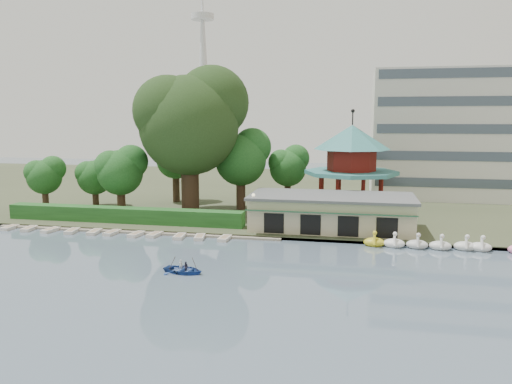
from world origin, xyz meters
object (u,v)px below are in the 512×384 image
(big_tree, at_px, (191,118))
(rowboat_with_passengers, at_px, (183,267))
(boathouse, at_px, (331,212))
(pavilion, at_px, (351,160))
(dock, at_px, (135,231))

(big_tree, xyz_separation_m, rowboat_with_passengers, (7.36, -24.12, -12.50))
(boathouse, xyz_separation_m, pavilion, (2.00, 10.03, 5.11))
(big_tree, bearing_deg, rowboat_with_passengers, -73.03)
(pavilion, height_order, big_tree, big_tree)
(rowboat_with_passengers, bearing_deg, dock, 128.79)
(pavilion, height_order, rowboat_with_passengers, pavilion)
(rowboat_with_passengers, bearing_deg, boathouse, 57.34)
(boathouse, distance_m, rowboat_with_passengers, 21.32)
(boathouse, distance_m, big_tree, 22.50)
(dock, height_order, boathouse, boathouse)
(big_tree, relative_size, rowboat_with_passengers, 3.56)
(boathouse, height_order, big_tree, big_tree)
(big_tree, bearing_deg, dock, -106.10)
(dock, height_order, rowboat_with_passengers, rowboat_with_passengers)
(dock, relative_size, pavilion, 2.52)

